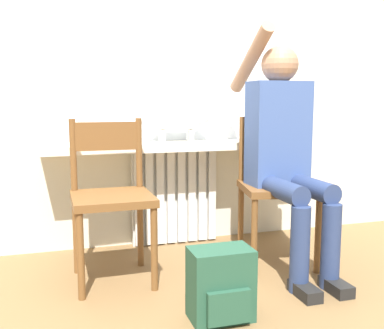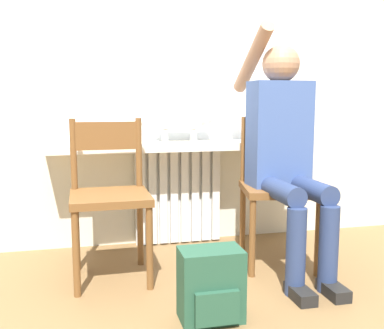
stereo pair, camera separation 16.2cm
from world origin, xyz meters
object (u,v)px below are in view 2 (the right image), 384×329
object	(u,v)px
chair_right	(278,186)
backpack	(211,286)
cat	(185,121)
person	(285,145)
chair_left	(109,194)

from	to	relation	value
chair_right	backpack	bearing A→B (deg)	-122.18
cat	person	bearing A→B (deg)	-50.05
chair_right	backpack	distance (m)	0.90
chair_right	person	xyz separation A→B (m)	(-0.01, -0.10, 0.26)
chair_left	person	bearing A→B (deg)	-6.88
person	backpack	bearing A→B (deg)	-138.61
chair_right	person	distance (m)	0.28
chair_left	backpack	distance (m)	0.79
person	backpack	size ratio (longest dim) A/B	4.32
cat	chair_left	bearing A→B (deg)	-139.64
person	chair_left	bearing A→B (deg)	173.87
person	cat	size ratio (longest dim) A/B	2.84
person	backpack	world-z (taller)	person
cat	backpack	xyz separation A→B (m)	(-0.12, -1.05, -0.68)
chair_left	chair_right	size ratio (longest dim) A/B	1.00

